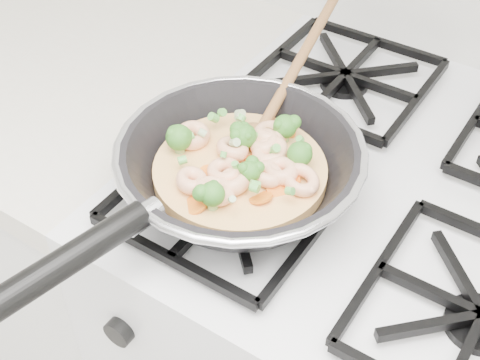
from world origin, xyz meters
The scene contains 2 objects.
counter_left centered at (-0.80, 1.70, 0.45)m, with size 1.00×0.60×0.90m.
skillet centered at (-0.15, 1.57, 0.96)m, with size 0.29×0.66×0.10m.
Camera 1 is at (0.16, 1.10, 1.45)m, focal length 49.17 mm.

